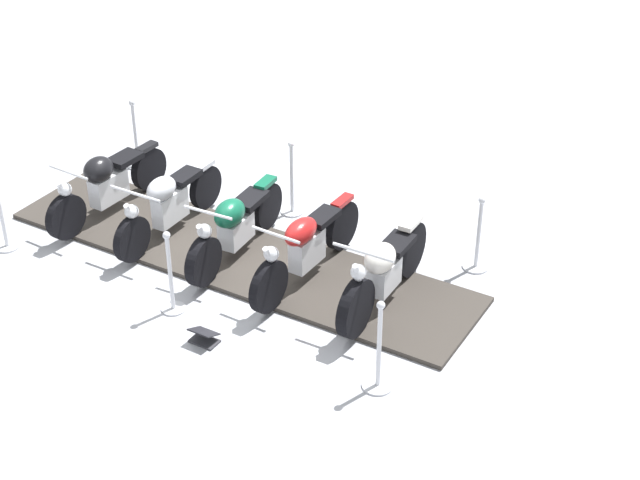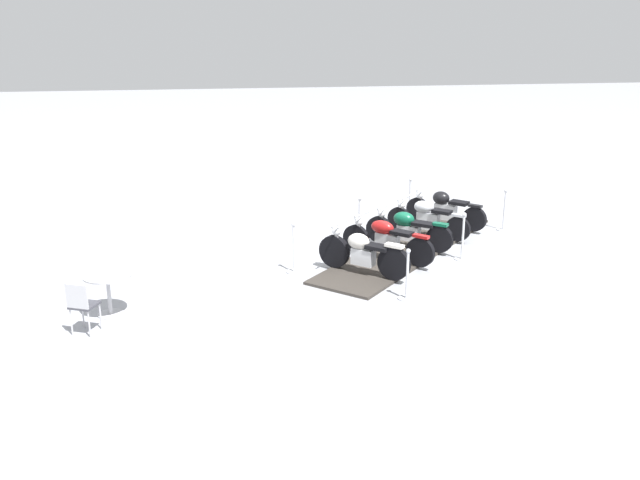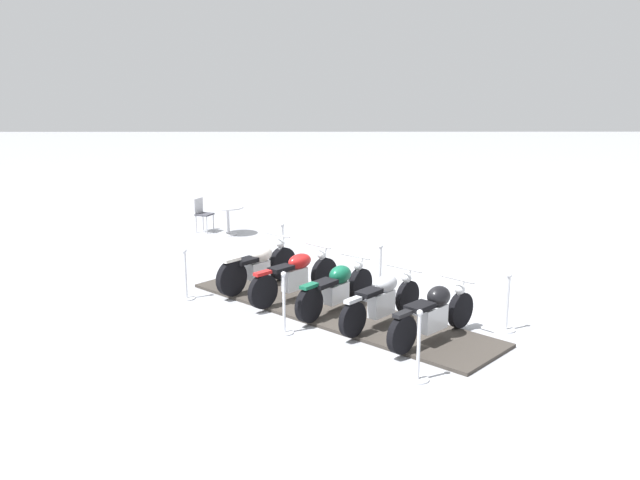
% 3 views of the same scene
% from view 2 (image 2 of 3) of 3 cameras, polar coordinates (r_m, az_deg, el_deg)
% --- Properties ---
extents(ground_plane, '(80.00, 80.00, 0.00)m').
position_cam_2_polar(ground_plane, '(16.05, 7.31, -0.77)').
color(ground_plane, '#A8AAB2').
extents(display_platform, '(5.40, 5.69, 0.06)m').
position_cam_2_polar(display_platform, '(16.04, 7.31, -0.66)').
color(display_platform, '#38332D').
rests_on(display_platform, ground_plane).
extents(motorcycle_black, '(1.63, 1.64, 0.90)m').
position_cam_2_polar(motorcycle_black, '(17.73, 10.27, 2.62)').
color(motorcycle_black, black).
rests_on(motorcycle_black, display_platform).
extents(motorcycle_chrome, '(1.67, 1.52, 0.89)m').
position_cam_2_polar(motorcycle_chrome, '(16.81, 8.84, 1.85)').
color(motorcycle_chrome, black).
rests_on(motorcycle_chrome, display_platform).
extents(motorcycle_forest, '(1.74, 1.45, 0.92)m').
position_cam_2_polar(motorcycle_forest, '(15.91, 7.28, 0.95)').
color(motorcycle_forest, black).
rests_on(motorcycle_forest, display_platform).
extents(motorcycle_maroon, '(1.69, 1.66, 0.95)m').
position_cam_2_polar(motorcycle_maroon, '(15.02, 5.49, 0.09)').
color(motorcycle_maroon, black).
rests_on(motorcycle_maroon, display_platform).
extents(motorcycle_cream, '(1.66, 1.49, 1.01)m').
position_cam_2_polar(motorcycle_cream, '(14.15, 3.54, -1.02)').
color(motorcycle_cream, black).
rests_on(motorcycle_cream, display_platform).
extents(stanchion_right_mid, '(0.29, 0.29, 1.07)m').
position_cam_2_polar(stanchion_right_mid, '(16.52, 3.27, 1.28)').
color(stanchion_right_mid, silver).
rests_on(stanchion_right_mid, ground_plane).
extents(stanchion_left_rear, '(0.33, 0.33, 1.01)m').
position_cam_2_polar(stanchion_left_rear, '(13.11, 7.23, -3.58)').
color(stanchion_left_rear, silver).
rests_on(stanchion_left_rear, ground_plane).
extents(stanchion_left_mid, '(0.31, 0.31, 1.09)m').
position_cam_2_polar(stanchion_left_mid, '(15.43, 11.73, -0.33)').
color(stanchion_left_mid, silver).
rests_on(stanchion_left_mid, ground_plane).
extents(stanchion_left_front, '(0.33, 0.33, 1.07)m').
position_cam_2_polar(stanchion_left_front, '(17.88, 15.01, 1.85)').
color(stanchion_left_front, silver).
rests_on(stanchion_left_front, ground_plane).
extents(stanchion_right_rear, '(0.34, 0.34, 1.09)m').
position_cam_2_polar(stanchion_right_rear, '(14.38, -2.18, -1.41)').
color(stanchion_right_rear, silver).
rests_on(stanchion_right_rear, ground_plane).
extents(stanchion_right_front, '(0.32, 0.32, 1.02)m').
position_cam_2_polar(stanchion_right_front, '(18.83, 7.44, 3.07)').
color(stanchion_right_front, silver).
rests_on(stanchion_right_front, ground_plane).
extents(info_placard, '(0.37, 0.38, 0.20)m').
position_cam_2_polar(info_placard, '(16.22, 1.07, -0.17)').
color(info_placard, '#333338').
rests_on(info_placard, ground_plane).
extents(cafe_table, '(0.85, 0.85, 0.77)m').
position_cam_2_polar(cafe_table, '(12.80, -17.17, -3.54)').
color(cafe_table, '#B7B7BC').
rests_on(cafe_table, ground_plane).
extents(cafe_chair_near_table, '(0.53, 0.53, 0.94)m').
position_cam_2_polar(cafe_chair_near_table, '(12.18, -19.16, -5.01)').
color(cafe_chair_near_table, '#B7B7BC').
rests_on(cafe_chair_near_table, ground_plane).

